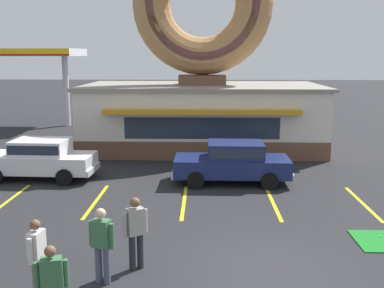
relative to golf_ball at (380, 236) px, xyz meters
The scene contains 16 objects.
ground_plane 4.02m from the golf_ball, 148.58° to the right, with size 160.00×160.00×0.00m, color #232326.
donut_shop_building 13.35m from the golf_ball, 112.53° to the left, with size 12.30×6.75×10.96m.
golf_ball is the anchor object (origin of this frame).
car_navy 6.49m from the golf_ball, 124.89° to the left, with size 4.58×2.03×1.60m.
car_white 12.74m from the golf_ball, 153.60° to the left, with size 4.62×2.11×1.60m.
pedestrian_blue_sweater_man 8.83m from the golf_ball, 158.99° to the right, with size 0.30×0.59×1.64m.
pedestrian_hooded_kid 8.69m from the golf_ball, 150.45° to the right, with size 0.58×0.33×1.59m.
pedestrian_leather_jacket_man 7.53m from the golf_ball, 159.34° to the right, with size 0.57×0.34×1.71m.
pedestrian_clipboard_woman 6.72m from the golf_ball, 162.89° to the right, with size 0.52×0.40×1.73m.
trash_bin 14.91m from the golf_ball, 142.84° to the left, with size 0.57×0.57×0.97m.
gas_station_canopy 26.74m from the golf_ball, 132.79° to the left, with size 9.00×4.46×5.30m.
parking_stripe_far_left 11.84m from the golf_ball, 165.80° to the left, with size 0.12×3.60×0.01m, color yellow.
parking_stripe_left 8.96m from the golf_ball, 161.09° to the left, with size 0.12×3.60×0.01m, color yellow.
parking_stripe_mid_left 6.20m from the golf_ball, 152.06° to the left, with size 0.12×3.60×0.01m, color yellow.
parking_stripe_centre 3.82m from the golf_ball, 130.45° to the left, with size 0.12×3.60×0.01m, color yellow.
parking_stripe_mid_right 2.95m from the golf_ball, 79.78° to the left, with size 0.12×3.60×0.01m, color yellow.
Camera 1 is at (-1.38, -9.51, 4.90)m, focal length 42.00 mm.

